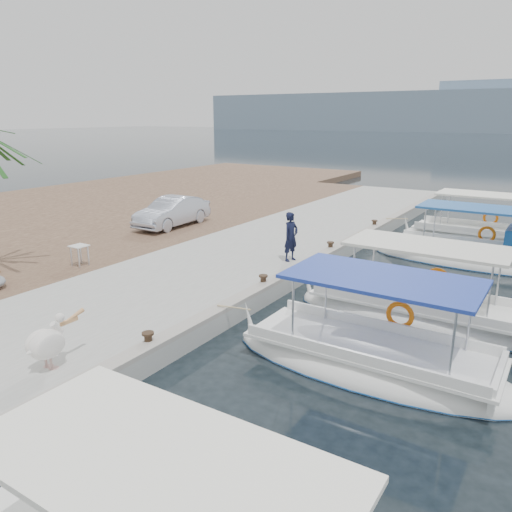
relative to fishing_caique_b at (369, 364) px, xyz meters
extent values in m
plane|color=black|center=(-3.99, 0.94, -0.12)|extent=(400.00, 400.00, 0.00)
cube|color=#9E9E99|center=(-6.99, 5.94, 0.13)|extent=(6.00, 40.00, 0.50)
cube|color=#9B9489|center=(-4.21, 5.94, 0.44)|extent=(0.44, 40.00, 0.12)
cube|color=brown|center=(-11.99, 5.94, 0.13)|extent=(4.00, 40.00, 0.50)
cube|color=brown|center=(-21.99, 5.94, 0.12)|extent=(16.00, 60.00, 0.48)
cube|color=#748AA0|center=(-63.99, 190.94, 6.88)|extent=(140.00, 40.00, 14.00)
cube|color=white|center=(0.19, -6.96, 2.07)|extent=(4.10, 2.04, 0.08)
torus|color=orange|center=(0.32, -5.91, 0.88)|extent=(0.68, 0.12, 0.68)
ellipsoid|color=white|center=(-0.01, 0.00, -0.07)|extent=(6.78, 2.33, 1.30)
ellipsoid|color=#164C97|center=(-0.01, 0.00, -0.09)|extent=(6.81, 2.38, 0.22)
cube|color=white|center=(-0.01, 0.00, 0.43)|extent=(5.56, 2.00, 0.08)
cube|color=#213AA5|center=(0.16, 0.00, 2.07)|extent=(4.07, 2.14, 0.08)
cylinder|color=silver|center=(-1.53, -0.88, 1.23)|extent=(0.05, 0.05, 1.60)
torus|color=orange|center=(0.29, 1.10, 0.88)|extent=(0.68, 0.12, 0.68)
ellipsoid|color=white|center=(0.09, 3.37, -0.07)|extent=(6.97, 2.16, 1.30)
ellipsoid|color=#164C97|center=(0.09, 3.37, -0.09)|extent=(7.00, 2.20, 0.22)
cube|color=white|center=(0.09, 3.37, 0.43)|extent=(5.71, 1.86, 0.08)
cube|color=silver|center=(0.26, 3.37, 2.07)|extent=(4.18, 1.99, 0.08)
cylinder|color=silver|center=(-1.48, 2.56, 1.23)|extent=(0.05, 0.05, 1.60)
torus|color=orange|center=(0.39, 4.39, 0.88)|extent=(0.68, 0.12, 0.68)
ellipsoid|color=white|center=(0.40, 10.23, -0.07)|extent=(7.58, 2.20, 1.30)
ellipsoid|color=#164C97|center=(0.40, 10.23, -0.09)|extent=(7.62, 2.24, 0.22)
cube|color=white|center=(0.40, 10.23, 0.43)|extent=(6.22, 1.89, 0.08)
cube|color=#2056A0|center=(0.59, 10.23, 2.07)|extent=(4.55, 2.02, 0.08)
cylinder|color=silver|center=(-1.31, 9.40, 1.23)|extent=(0.05, 0.05, 1.60)
torus|color=orange|center=(0.70, 11.27, 0.88)|extent=(0.68, 0.12, 0.68)
ellipsoid|color=white|center=(0.01, 13.97, -0.07)|extent=(6.80, 2.16, 1.30)
ellipsoid|color=#164C97|center=(0.01, 13.97, -0.09)|extent=(6.83, 2.20, 0.22)
cube|color=white|center=(0.01, 13.97, 0.43)|extent=(5.58, 1.85, 0.08)
cube|color=white|center=(0.18, 13.97, 2.07)|extent=(4.08, 1.98, 0.08)
cylinder|color=silver|center=(-1.52, 13.16, 1.23)|extent=(0.05, 0.05, 1.60)
torus|color=orange|center=(0.31, 14.99, 0.88)|extent=(0.68, 0.12, 0.68)
cylinder|color=black|center=(-4.34, -2.56, 0.53)|extent=(0.18, 0.18, 0.30)
cylinder|color=black|center=(-4.34, -2.56, 0.68)|extent=(0.28, 0.28, 0.05)
cylinder|color=black|center=(-4.34, 2.44, 0.53)|extent=(0.18, 0.18, 0.30)
cylinder|color=black|center=(-4.34, 2.44, 0.68)|extent=(0.28, 0.28, 0.05)
cylinder|color=black|center=(-4.34, 7.44, 0.53)|extent=(0.18, 0.18, 0.30)
cylinder|color=black|center=(-4.34, 7.44, 0.68)|extent=(0.28, 0.28, 0.05)
cylinder|color=black|center=(-4.34, 12.44, 0.53)|extent=(0.18, 0.18, 0.30)
cylinder|color=black|center=(-4.34, 12.44, 0.68)|extent=(0.28, 0.28, 0.05)
cylinder|color=tan|center=(-5.42, -4.45, 0.54)|extent=(0.05, 0.05, 0.33)
cylinder|color=tan|center=(-5.25, -4.45, 0.54)|extent=(0.05, 0.05, 0.33)
ellipsoid|color=white|center=(-5.34, -4.45, 0.91)|extent=(0.49, 0.79, 0.62)
cylinder|color=white|center=(-5.34, -4.16, 1.17)|extent=(0.14, 0.29, 0.33)
sphere|color=white|center=(-5.34, -4.07, 1.37)|extent=(0.20, 0.20, 0.20)
cone|color=#EAA566|center=(-5.35, -3.76, 1.27)|extent=(0.11, 0.60, 0.24)
imported|color=black|center=(-4.95, 5.31, 1.26)|extent=(0.55, 0.72, 1.77)
imported|color=#B2B9CB|center=(-12.51, 7.46, 1.07)|extent=(1.62, 4.24, 1.38)
cylinder|color=silver|center=(-11.06, 0.58, 0.73)|extent=(0.06, 0.06, 0.70)
cylinder|color=silver|center=(-10.66, 0.58, 0.73)|extent=(0.06, 0.06, 0.70)
cylinder|color=silver|center=(-11.06, 0.98, 0.73)|extent=(0.06, 0.06, 0.70)
cylinder|color=silver|center=(-10.66, 0.98, 0.73)|extent=(0.06, 0.06, 0.70)
cube|color=white|center=(-10.86, 0.78, 1.09)|extent=(0.55, 0.55, 0.03)
camera|label=1|loc=(3.32, -10.03, 5.43)|focal=35.00mm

